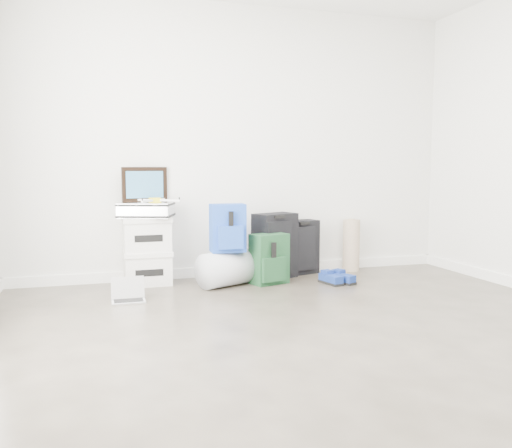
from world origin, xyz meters
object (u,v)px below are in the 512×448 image
object	(u,v)px
large_suitcase	(275,246)
laptop	(128,295)
carry_on	(301,247)
briefcase	(146,210)
duffel_bag	(227,269)
boxes_stack	(147,251)

from	to	relation	value
large_suitcase	laptop	xyz separation A→B (m)	(-1.47, -0.53, -0.28)
carry_on	laptop	distance (m)	1.93
briefcase	duffel_bag	world-z (taller)	briefcase
briefcase	large_suitcase	xyz separation A→B (m)	(1.25, -0.08, -0.38)
briefcase	large_suitcase	bearing A→B (deg)	15.45
briefcase	carry_on	bearing A→B (deg)	21.01
carry_on	laptop	bearing A→B (deg)	-174.62
duffel_bag	carry_on	world-z (taller)	carry_on
briefcase	laptop	bearing A→B (deg)	-90.52
large_suitcase	carry_on	bearing A→B (deg)	0.37
boxes_stack	briefcase	world-z (taller)	briefcase
boxes_stack	large_suitcase	distance (m)	1.25
duffel_bag	carry_on	xyz separation A→B (m)	(0.87, 0.34, 0.12)
carry_on	laptop	xyz separation A→B (m)	(-1.79, -0.66, -0.23)
boxes_stack	duffel_bag	world-z (taller)	boxes_stack
boxes_stack	carry_on	size ratio (longest dim) A/B	1.15
briefcase	duffel_bag	size ratio (longest dim) A/B	0.90
carry_on	laptop	world-z (taller)	carry_on
laptop	boxes_stack	bearing A→B (deg)	70.93
boxes_stack	briefcase	distance (m)	0.38
boxes_stack	large_suitcase	world-z (taller)	large_suitcase
duffel_bag	carry_on	size ratio (longest dim) A/B	0.95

